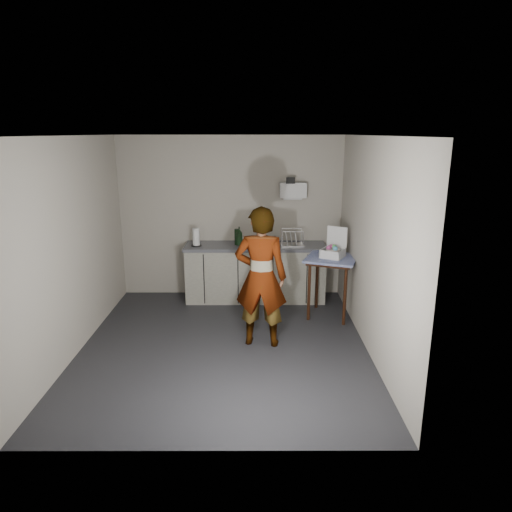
{
  "coord_description": "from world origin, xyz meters",
  "views": [
    {
      "loc": [
        0.39,
        -5.33,
        2.64
      ],
      "look_at": [
        0.41,
        0.45,
        1.06
      ],
      "focal_mm": 32.0,
      "sensor_mm": 36.0,
      "label": 1
    }
  ],
  "objects_px": {
    "soda_can": "(257,242)",
    "bakery_box": "(333,251)",
    "standing_man": "(261,277)",
    "paper_towel": "(196,238)",
    "kitchen_counter": "(255,274)",
    "dish_rack": "(292,242)",
    "side_table": "(331,265)",
    "soap_bottle": "(239,236)",
    "dark_bottle": "(237,237)"
  },
  "relations": [
    {
      "from": "side_table",
      "to": "dark_bottle",
      "type": "relative_size",
      "value": 3.56
    },
    {
      "from": "kitchen_counter",
      "to": "soap_bottle",
      "type": "distance_m",
      "value": 0.68
    },
    {
      "from": "dish_rack",
      "to": "paper_towel",
      "type": "bearing_deg",
      "value": -178.3
    },
    {
      "from": "standing_man",
      "to": "dish_rack",
      "type": "relative_size",
      "value": 4.96
    },
    {
      "from": "dark_bottle",
      "to": "kitchen_counter",
      "type": "bearing_deg",
      "value": -0.33
    },
    {
      "from": "kitchen_counter",
      "to": "standing_man",
      "type": "xyz_separation_m",
      "value": [
        0.07,
        -1.63,
        0.47
      ]
    },
    {
      "from": "kitchen_counter",
      "to": "side_table",
      "type": "height_order",
      "value": "kitchen_counter"
    },
    {
      "from": "soda_can",
      "to": "dish_rack",
      "type": "height_order",
      "value": "dish_rack"
    },
    {
      "from": "dark_bottle",
      "to": "dish_rack",
      "type": "xyz_separation_m",
      "value": [
        0.87,
        -0.03,
        -0.07
      ]
    },
    {
      "from": "bakery_box",
      "to": "dish_rack",
      "type": "bearing_deg",
      "value": 158.89
    },
    {
      "from": "dark_bottle",
      "to": "standing_man",
      "type": "bearing_deg",
      "value": -77.55
    },
    {
      "from": "side_table",
      "to": "standing_man",
      "type": "relative_size",
      "value": 0.5
    },
    {
      "from": "soda_can",
      "to": "bakery_box",
      "type": "height_order",
      "value": "bakery_box"
    },
    {
      "from": "dish_rack",
      "to": "soap_bottle",
      "type": "bearing_deg",
      "value": 179.67
    },
    {
      "from": "soda_can",
      "to": "dark_bottle",
      "type": "xyz_separation_m",
      "value": [
        -0.31,
        0.04,
        0.07
      ]
    },
    {
      "from": "bakery_box",
      "to": "standing_man",
      "type": "bearing_deg",
      "value": -108.53
    },
    {
      "from": "paper_towel",
      "to": "dish_rack",
      "type": "bearing_deg",
      "value": 1.7
    },
    {
      "from": "paper_towel",
      "to": "dark_bottle",
      "type": "bearing_deg",
      "value": 6.63
    },
    {
      "from": "soap_bottle",
      "to": "dish_rack",
      "type": "height_order",
      "value": "soap_bottle"
    },
    {
      "from": "side_table",
      "to": "soda_can",
      "type": "height_order",
      "value": "soda_can"
    },
    {
      "from": "soda_can",
      "to": "paper_towel",
      "type": "bearing_deg",
      "value": -177.72
    },
    {
      "from": "soap_bottle",
      "to": "paper_towel",
      "type": "relative_size",
      "value": 1.03
    },
    {
      "from": "standing_man",
      "to": "soap_bottle",
      "type": "xyz_separation_m",
      "value": [
        -0.32,
        1.61,
        0.16
      ]
    },
    {
      "from": "standing_man",
      "to": "paper_towel",
      "type": "bearing_deg",
      "value": -50.18
    },
    {
      "from": "side_table",
      "to": "soda_can",
      "type": "relative_size",
      "value": 7.35
    },
    {
      "from": "soap_bottle",
      "to": "side_table",
      "type": "bearing_deg",
      "value": -27.14
    },
    {
      "from": "standing_man",
      "to": "kitchen_counter",
      "type": "bearing_deg",
      "value": -80.38
    },
    {
      "from": "side_table",
      "to": "paper_towel",
      "type": "relative_size",
      "value": 3.17
    },
    {
      "from": "kitchen_counter",
      "to": "paper_towel",
      "type": "height_order",
      "value": "paper_towel"
    },
    {
      "from": "soap_bottle",
      "to": "dark_bottle",
      "type": "bearing_deg",
      "value": 147.78
    },
    {
      "from": "paper_towel",
      "to": "soda_can",
      "type": "bearing_deg",
      "value": 2.28
    },
    {
      "from": "standing_man",
      "to": "paper_towel",
      "type": "relative_size",
      "value": 6.28
    },
    {
      "from": "dark_bottle",
      "to": "soap_bottle",
      "type": "bearing_deg",
      "value": -32.22
    },
    {
      "from": "bakery_box",
      "to": "paper_towel",
      "type": "bearing_deg",
      "value": -167.17
    },
    {
      "from": "standing_man",
      "to": "paper_towel",
      "type": "distance_m",
      "value": 1.85
    },
    {
      "from": "side_table",
      "to": "bakery_box",
      "type": "distance_m",
      "value": 0.21
    },
    {
      "from": "paper_towel",
      "to": "bakery_box",
      "type": "xyz_separation_m",
      "value": [
        2.04,
        -0.62,
        -0.05
      ]
    },
    {
      "from": "dish_rack",
      "to": "bakery_box",
      "type": "height_order",
      "value": "bakery_box"
    },
    {
      "from": "kitchen_counter",
      "to": "bakery_box",
      "type": "height_order",
      "value": "bakery_box"
    },
    {
      "from": "soap_bottle",
      "to": "paper_towel",
      "type": "bearing_deg",
      "value": -175.81
    },
    {
      "from": "kitchen_counter",
      "to": "soda_can",
      "type": "height_order",
      "value": "soda_can"
    },
    {
      "from": "kitchen_counter",
      "to": "standing_man",
      "type": "bearing_deg",
      "value": -87.67
    },
    {
      "from": "dish_rack",
      "to": "bakery_box",
      "type": "distance_m",
      "value": 0.86
    },
    {
      "from": "kitchen_counter",
      "to": "dish_rack",
      "type": "bearing_deg",
      "value": -2.74
    },
    {
      "from": "soap_bottle",
      "to": "bakery_box",
      "type": "height_order",
      "value": "bakery_box"
    },
    {
      "from": "dish_rack",
      "to": "kitchen_counter",
      "type": "bearing_deg",
      "value": 177.26
    },
    {
      "from": "bakery_box",
      "to": "soda_can",
      "type": "bearing_deg",
      "value": 178.69
    },
    {
      "from": "paper_towel",
      "to": "dish_rack",
      "type": "height_order",
      "value": "paper_towel"
    },
    {
      "from": "soda_can",
      "to": "soap_bottle",
      "type": "bearing_deg",
      "value": 177.62
    },
    {
      "from": "soda_can",
      "to": "bakery_box",
      "type": "distance_m",
      "value": 1.28
    }
  ]
}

